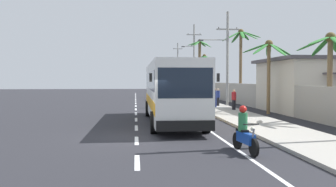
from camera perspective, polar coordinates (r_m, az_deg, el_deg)
The scene contains 17 objects.
ground_plane at distance 15.59m, azimuth -5.13°, elevation -7.02°, with size 160.00×160.00×0.00m, color #28282D.
sidewalk_kerb at distance 26.41m, azimuth 9.72°, elevation -3.07°, with size 3.20×90.00×0.14m, color #A8A399.
lane_markings at distance 30.29m, azimuth -1.05°, elevation -2.48°, with size 3.74×71.00×0.01m.
boundary_wall at distance 31.29m, azimuth 14.55°, elevation -0.46°, with size 0.24×60.00×2.13m, color #9E998E.
coach_bus_foreground at distance 20.59m, azimuth 0.50°, elevation 0.67°, with size 3.00×12.12×3.72m.
motorcycle_beside_bus at distance 12.47m, azimuth 12.30°, elevation -6.34°, with size 0.56×1.96×1.61m.
pedestrian_near_kerb at distance 30.53m, azimuth 7.63°, elevation -0.64°, with size 0.36×0.36×1.60m.
pedestrian_midwalk at distance 32.12m, azimuth 8.11°, elevation -0.53°, with size 0.36×0.36×1.58m.
pedestrian_far_walk at distance 28.03m, azimuth 10.64°, elevation -0.94°, with size 0.36×0.36×1.59m.
utility_pole_mid at distance 32.90m, azimuth 9.45°, elevation 5.94°, with size 3.79×0.24×8.75m.
utility_pole_far at distance 51.27m, azimuth 4.19°, elevation 5.62°, with size 2.92×0.24×10.49m.
utility_pole_distant at distance 69.75m, azimuth 1.59°, elevation 4.37°, with size 1.89×0.24×9.78m.
palm_nearest at distance 44.40m, azimuth 5.15°, elevation 5.51°, with size 3.05×2.83×7.58m.
palm_second at distance 26.74m, azimuth 16.03°, elevation 5.51°, with size 3.71×3.80×5.40m.
palm_third at distance 37.13m, azimuth 11.75°, elevation 6.97°, with size 3.96×3.89×7.72m.
palm_fourth at distance 21.53m, azimuth 24.86°, elevation 5.65°, with size 3.63×3.57×5.14m.
palm_farthest at distance 53.72m, azimuth 5.92°, elevation 4.48°, with size 3.23×3.22×6.39m.
Camera 1 is at (-0.05, -15.38, 2.51)m, focal length 37.55 mm.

